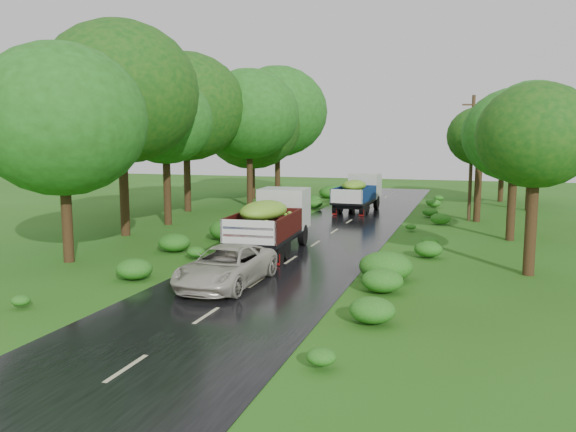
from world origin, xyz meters
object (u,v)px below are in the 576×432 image
at_px(truck_far, 359,191).
at_px(utility_pole, 471,157).
at_px(truck_near, 273,218).
at_px(car, 226,266).

relative_size(truck_far, utility_pole, 0.81).
distance_m(truck_near, car, 6.40).
bearing_deg(utility_pole, truck_far, 143.42).
bearing_deg(truck_far, car, -87.73).
relative_size(truck_far, car, 1.29).
xyz_separation_m(truck_far, car, (-0.41, -22.01, -0.77)).
height_order(truck_near, car, truck_near).
xyz_separation_m(truck_near, truck_far, (0.92, 15.68, -0.08)).
bearing_deg(truck_near, car, -88.84).
height_order(truck_far, car, truck_far).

